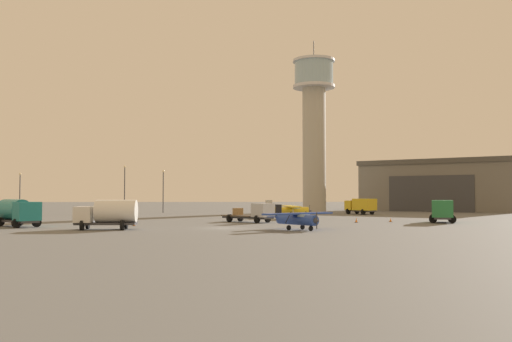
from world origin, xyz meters
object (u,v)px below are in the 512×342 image
(control_tower, at_px, (314,119))
(traffic_cone_near_left, at_px, (134,223))
(truck_flatbed_silver, at_px, (254,213))
(traffic_cone_near_right, at_px, (356,220))
(airplane_yellow, at_px, (289,210))
(light_post_east, at_px, (125,185))
(truck_fuel_tanker_teal, at_px, (17,211))
(airplane_blue, at_px, (296,218))
(light_post_west, at_px, (20,189))
(truck_box_green, at_px, (442,210))
(truck_box_yellow, at_px, (361,205))
(truck_fuel_tanker_white, at_px, (108,213))
(light_post_north, at_px, (163,187))
(traffic_cone_mid_apron, at_px, (391,220))

(control_tower, height_order, traffic_cone_near_left, control_tower)
(truck_flatbed_silver, xyz_separation_m, traffic_cone_near_right, (13.02, -0.50, -0.90))
(airplane_yellow, relative_size, traffic_cone_near_right, 14.76)
(airplane_yellow, xyz_separation_m, light_post_east, (-28.75, 24.31, 4.11))
(truck_fuel_tanker_teal, xyz_separation_m, truck_flatbed_silver, (26.81, 7.73, -0.50))
(airplane_blue, bearing_deg, truck_fuel_tanker_teal, -138.59)
(airplane_blue, height_order, traffic_cone_near_left, airplane_blue)
(control_tower, xyz_separation_m, airplane_yellow, (-8.85, -32.10, -17.99))
(light_post_west, distance_m, traffic_cone_near_right, 65.59)
(airplane_blue, xyz_separation_m, truck_box_green, (20.29, 13.42, 0.41))
(truck_flatbed_silver, xyz_separation_m, light_post_west, (-42.07, 34.83, 3.39))
(truck_box_yellow, height_order, light_post_east, light_post_east)
(airplane_blue, distance_m, truck_fuel_tanker_white, 19.23)
(truck_flatbed_silver, bearing_deg, control_tower, 113.28)
(truck_flatbed_silver, height_order, light_post_west, light_post_west)
(control_tower, bearing_deg, truck_box_yellow, -69.69)
(light_post_east, relative_size, light_post_north, 1.10)
(light_post_west, bearing_deg, truck_flatbed_silver, -39.62)
(truck_box_green, distance_m, light_post_west, 75.32)
(light_post_west, bearing_deg, control_tower, 9.27)
(truck_fuel_tanker_white, bearing_deg, truck_box_green, -163.11)
(light_post_west, distance_m, light_post_east, 19.10)
(light_post_west, relative_size, light_post_north, 0.92)
(truck_box_green, bearing_deg, airplane_yellow, 73.91)
(truck_fuel_tanker_teal, height_order, light_post_east, light_post_east)
(airplane_yellow, bearing_deg, traffic_cone_near_right, -63.45)
(light_post_east, bearing_deg, truck_box_green, -38.90)
(light_post_west, bearing_deg, truck_box_yellow, -6.20)
(truck_fuel_tanker_teal, height_order, light_post_west, light_post_west)
(control_tower, height_order, traffic_cone_near_right, control_tower)
(control_tower, xyz_separation_m, airplane_blue, (-11.03, -59.04, -18.08))
(traffic_cone_mid_apron, bearing_deg, light_post_east, 138.95)
(light_post_north, xyz_separation_m, traffic_cone_near_right, (28.99, -38.86, -4.66))
(truck_flatbed_silver, bearing_deg, traffic_cone_near_left, -112.30)
(truck_fuel_tanker_white, height_order, truck_flatbed_silver, truck_fuel_tanker_white)
(airplane_blue, bearing_deg, light_post_west, -172.70)
(control_tower, height_order, traffic_cone_mid_apron, control_tower)
(truck_box_green, height_order, light_post_north, light_post_north)
(truck_box_green, height_order, light_post_west, light_post_west)
(truck_fuel_tanker_white, xyz_separation_m, traffic_cone_near_left, (1.57, 6.52, -1.37))
(truck_fuel_tanker_teal, relative_size, traffic_cone_mid_apron, 11.84)
(light_post_east, height_order, traffic_cone_near_right, light_post_east)
(airplane_blue, height_order, traffic_cone_near_right, airplane_blue)
(light_post_north, bearing_deg, control_tower, 10.61)
(airplane_blue, height_order, light_post_west, light_post_west)
(airplane_yellow, relative_size, truck_box_green, 1.49)
(airplane_yellow, height_order, airplane_blue, airplane_yellow)
(airplane_blue, height_order, truck_flatbed_silver, airplane_blue)
(airplane_yellow, bearing_deg, light_post_west, 150.63)
(truck_box_green, height_order, light_post_east, light_post_east)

